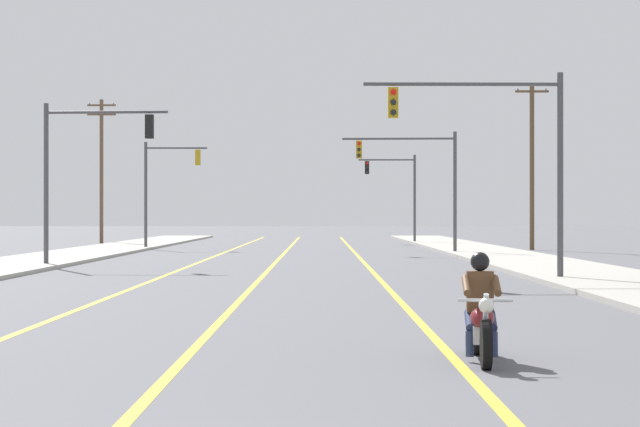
% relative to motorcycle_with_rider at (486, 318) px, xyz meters
% --- Properties ---
extents(lane_stripe_center, '(0.16, 100.00, 0.01)m').
position_rel_motorcycle_with_rider_xyz_m(lane_stripe_center, '(-4.01, 36.98, -0.58)').
color(lane_stripe_center, yellow).
rests_on(lane_stripe_center, ground).
extents(lane_stripe_left, '(0.16, 100.00, 0.01)m').
position_rel_motorcycle_with_rider_xyz_m(lane_stripe_left, '(-7.18, 36.98, -0.58)').
color(lane_stripe_left, yellow).
rests_on(lane_stripe_left, ground).
extents(lane_stripe_right, '(0.16, 100.00, 0.01)m').
position_rel_motorcycle_with_rider_xyz_m(lane_stripe_right, '(-0.34, 36.98, -0.58)').
color(lane_stripe_right, yellow).
rests_on(lane_stripe_right, ground).
extents(sidewalk_kerb_right, '(4.40, 110.00, 0.14)m').
position_rel_motorcycle_with_rider_xyz_m(sidewalk_kerb_right, '(6.35, 31.98, -0.52)').
color(sidewalk_kerb_right, '#ADA89E').
rests_on(sidewalk_kerb_right, ground).
extents(sidewalk_kerb_left, '(4.40, 110.00, 0.14)m').
position_rel_motorcycle_with_rider_xyz_m(sidewalk_kerb_left, '(-13.94, 31.98, -0.52)').
color(sidewalk_kerb_left, '#ADA89E').
rests_on(sidewalk_kerb_left, ground).
extents(motorcycle_with_rider, '(0.70, 2.19, 1.46)m').
position_rel_motorcycle_with_rider_xyz_m(motorcycle_with_rider, '(0.00, 0.00, 0.00)').
color(motorcycle_with_rider, black).
rests_on(motorcycle_with_rider, ground).
extents(traffic_signal_near_right, '(5.94, 0.41, 6.20)m').
position_rel_motorcycle_with_rider_xyz_m(traffic_signal_near_right, '(3.24, 18.56, 3.58)').
color(traffic_signal_near_right, '#47474C').
rests_on(traffic_signal_near_right, ground).
extents(traffic_signal_near_left, '(4.74, 0.48, 6.20)m').
position_rel_motorcycle_with_rider_xyz_m(traffic_signal_near_left, '(-11.19, 27.82, 3.50)').
color(traffic_signal_near_left, '#47474C').
rests_on(traffic_signal_near_left, ground).
extents(traffic_signal_mid_right, '(5.80, 0.46, 6.20)m').
position_rel_motorcycle_with_rider_xyz_m(traffic_signal_mid_right, '(2.99, 42.58, 3.57)').
color(traffic_signal_mid_right, '#47474C').
rests_on(traffic_signal_mid_right, ground).
extents(traffic_signal_mid_left, '(3.63, 0.40, 6.20)m').
position_rel_motorcycle_with_rider_xyz_m(traffic_signal_mid_left, '(-11.24, 50.64, 3.43)').
color(traffic_signal_mid_left, '#47474C').
rests_on(traffic_signal_mid_left, ground).
extents(traffic_signal_far_right, '(4.02, 0.37, 6.20)m').
position_rel_motorcycle_with_rider_xyz_m(traffic_signal_far_right, '(3.36, 64.69, 3.46)').
color(traffic_signal_far_right, '#47474C').
rests_on(traffic_signal_far_right, ground).
extents(utility_pole_right_far, '(1.89, 0.26, 9.35)m').
position_rel_motorcycle_with_rider_xyz_m(utility_pole_right_far, '(9.80, 49.08, 4.28)').
color(utility_pole_right_far, brown).
rests_on(utility_pole_right_far, ground).
extents(utility_pole_left_far, '(2.00, 0.26, 10.04)m').
position_rel_motorcycle_with_rider_xyz_m(utility_pole_left_far, '(-17.41, 64.31, 4.79)').
color(utility_pole_left_far, brown).
rests_on(utility_pole_left_far, ground).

